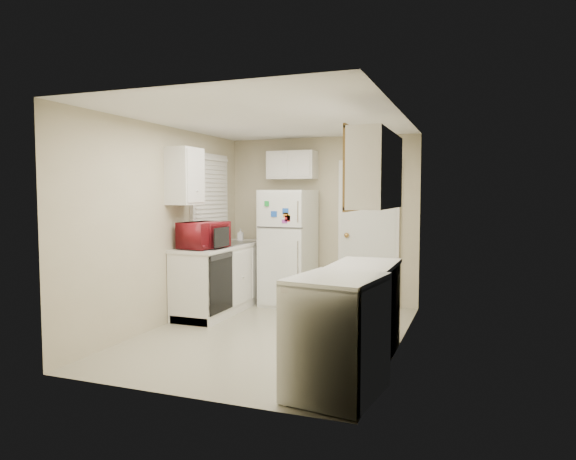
% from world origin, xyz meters
% --- Properties ---
extents(floor, '(3.80, 3.80, 0.00)m').
position_xyz_m(floor, '(0.00, 0.00, 0.00)').
color(floor, '#B3AD91').
rests_on(floor, ground).
extents(ceiling, '(3.80, 3.80, 0.00)m').
position_xyz_m(ceiling, '(0.00, 0.00, 2.40)').
color(ceiling, white).
rests_on(ceiling, floor).
extents(wall_left, '(3.80, 3.80, 0.00)m').
position_xyz_m(wall_left, '(-1.40, 0.00, 1.20)').
color(wall_left, '#BCB291').
rests_on(wall_left, floor).
extents(wall_right, '(3.80, 3.80, 0.00)m').
position_xyz_m(wall_right, '(1.40, 0.00, 1.20)').
color(wall_right, '#BCB291').
rests_on(wall_right, floor).
extents(wall_back, '(2.80, 2.80, 0.00)m').
position_xyz_m(wall_back, '(0.00, 1.90, 1.20)').
color(wall_back, '#BCB291').
rests_on(wall_back, floor).
extents(wall_front, '(2.80, 2.80, 0.00)m').
position_xyz_m(wall_front, '(0.00, -1.90, 1.20)').
color(wall_front, '#BCB291').
rests_on(wall_front, floor).
extents(left_counter, '(0.60, 1.80, 0.90)m').
position_xyz_m(left_counter, '(-1.10, 0.90, 0.45)').
color(left_counter, silver).
rests_on(left_counter, floor).
extents(dishwasher, '(0.03, 0.58, 0.72)m').
position_xyz_m(dishwasher, '(-0.81, 0.30, 0.49)').
color(dishwasher, black).
rests_on(dishwasher, floor).
extents(sink, '(0.54, 0.74, 0.16)m').
position_xyz_m(sink, '(-1.10, 1.05, 0.86)').
color(sink, gray).
rests_on(sink, left_counter).
extents(microwave, '(0.64, 0.41, 0.40)m').
position_xyz_m(microwave, '(-1.08, 0.36, 1.05)').
color(microwave, maroon).
rests_on(microwave, left_counter).
extents(soap_bottle, '(0.09, 0.09, 0.17)m').
position_xyz_m(soap_bottle, '(-1.15, 1.57, 1.00)').
color(soap_bottle, silver).
rests_on(soap_bottle, left_counter).
extents(window_blinds, '(0.10, 0.98, 1.08)m').
position_xyz_m(window_blinds, '(-1.36, 1.05, 1.60)').
color(window_blinds, silver).
rests_on(window_blinds, wall_left).
extents(upper_cabinet_left, '(0.30, 0.45, 0.70)m').
position_xyz_m(upper_cabinet_left, '(-1.25, 0.22, 1.80)').
color(upper_cabinet_left, silver).
rests_on(upper_cabinet_left, wall_left).
extents(refrigerator, '(0.71, 0.69, 1.64)m').
position_xyz_m(refrigerator, '(-0.38, 1.53, 0.82)').
color(refrigerator, silver).
rests_on(refrigerator, floor).
extents(cabinet_over_fridge, '(0.70, 0.30, 0.40)m').
position_xyz_m(cabinet_over_fridge, '(-0.40, 1.75, 2.00)').
color(cabinet_over_fridge, silver).
rests_on(cabinet_over_fridge, wall_back).
extents(interior_door, '(0.86, 0.06, 2.08)m').
position_xyz_m(interior_door, '(0.70, 1.86, 1.02)').
color(interior_door, silver).
rests_on(interior_door, floor).
extents(right_counter, '(0.60, 2.00, 0.90)m').
position_xyz_m(right_counter, '(1.10, -0.80, 0.45)').
color(right_counter, silver).
rests_on(right_counter, floor).
extents(stove, '(0.74, 0.87, 0.95)m').
position_xyz_m(stove, '(1.13, -1.44, 0.48)').
color(stove, silver).
rests_on(stove, floor).
extents(upper_cabinet_right, '(0.30, 1.20, 0.70)m').
position_xyz_m(upper_cabinet_right, '(1.25, -0.50, 1.80)').
color(upper_cabinet_right, silver).
rests_on(upper_cabinet_right, wall_right).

